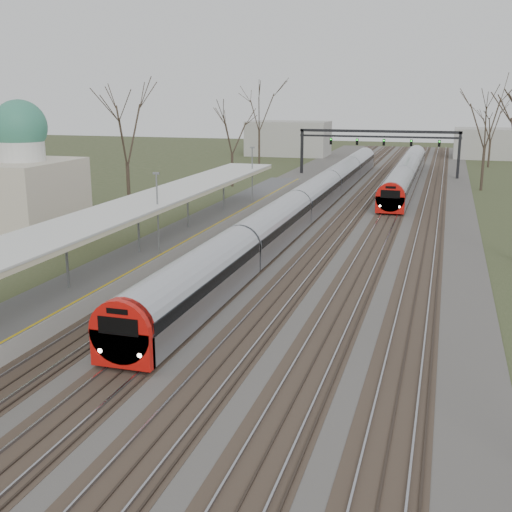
{
  "coord_description": "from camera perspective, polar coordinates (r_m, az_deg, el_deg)",
  "views": [
    {
      "loc": [
        9.11,
        -1.42,
        10.66
      ],
      "look_at": [
        -0.61,
        31.34,
        2.0
      ],
      "focal_mm": 45.0,
      "sensor_mm": 36.0,
      "label": 1
    }
  ],
  "objects": [
    {
      "name": "train_far",
      "position": [
        80.4,
        13.24,
        7.29
      ],
      "size": [
        2.62,
        45.21,
        3.05
      ],
      "color": "#A7A9B1",
      "rests_on": "ground"
    },
    {
      "name": "train_near",
      "position": [
        59.86,
        5.17,
        5.34
      ],
      "size": [
        2.62,
        75.21,
        3.05
      ],
      "color": "#A7A9B1",
      "rests_on": "ground"
    },
    {
      "name": "dome_building",
      "position": [
        50.52,
        -21.37,
        5.35
      ],
      "size": [
        10.0,
        8.0,
        10.3
      ],
      "color": "beige",
      "rests_on": "ground"
    },
    {
      "name": "platform",
      "position": [
        44.14,
        -8.25,
        0.76
      ],
      "size": [
        3.5,
        69.0,
        1.0
      ],
      "primitive_type": "cube",
      "color": "#9E9B93",
      "rests_on": "ground"
    },
    {
      "name": "track_bed",
      "position": [
        58.09,
        7.51,
        3.58
      ],
      "size": [
        24.0,
        160.0,
        0.22
      ],
      "color": "#474442",
      "rests_on": "ground"
    },
    {
      "name": "canopy",
      "position": [
        39.48,
        -11.16,
        4.14
      ],
      "size": [
        4.1,
        50.0,
        3.11
      ],
      "color": "slate",
      "rests_on": "platform"
    },
    {
      "name": "signal_gantry",
      "position": [
        87.05,
        10.86,
        10.18
      ],
      "size": [
        21.0,
        0.59,
        6.08
      ],
      "color": "black",
      "rests_on": "ground"
    },
    {
      "name": "tree_west_far",
      "position": [
        55.96,
        -11.53,
        11.23
      ],
      "size": [
        5.5,
        5.5,
        11.33
      ],
      "color": "#2D231C",
      "rests_on": "ground"
    }
  ]
}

